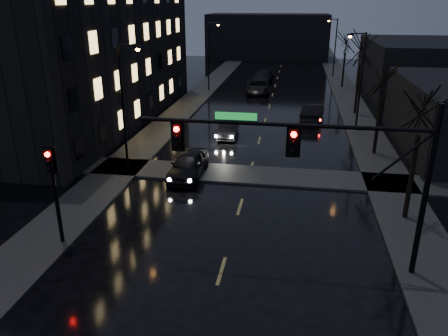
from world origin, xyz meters
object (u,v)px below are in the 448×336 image
at_px(oncoming_car_c, 258,87).
at_px(lead_car, 312,112).
at_px(oncoming_car_d, 262,77).
at_px(oncoming_car_a, 188,164).
at_px(oncoming_car_b, 228,129).

height_order(oncoming_car_c, lead_car, lead_car).
bearing_deg(oncoming_car_d, oncoming_car_a, -85.73).
bearing_deg(oncoming_car_a, oncoming_car_b, 82.96).
xyz_separation_m(oncoming_car_b, oncoming_car_d, (0.79, 24.65, 0.14)).
relative_size(oncoming_car_a, oncoming_car_b, 1.16).
height_order(oncoming_car_c, oncoming_car_d, oncoming_car_d).
height_order(oncoming_car_b, lead_car, lead_car).
bearing_deg(oncoming_car_c, lead_car, -67.99).
bearing_deg(lead_car, oncoming_car_b, 48.80).
bearing_deg(lead_car, oncoming_car_a, 69.27).
xyz_separation_m(oncoming_car_a, oncoming_car_c, (1.93, 26.77, -0.02)).
bearing_deg(oncoming_car_b, oncoming_car_c, 84.48).
bearing_deg(oncoming_car_c, oncoming_car_a, -99.09).
relative_size(oncoming_car_b, oncoming_car_c, 0.72).
height_order(oncoming_car_a, lead_car, oncoming_car_a).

